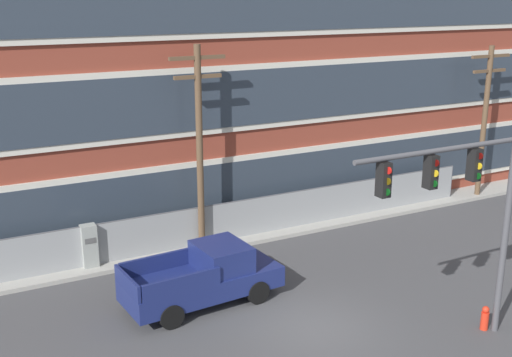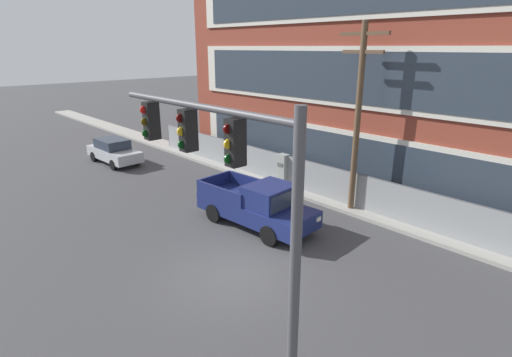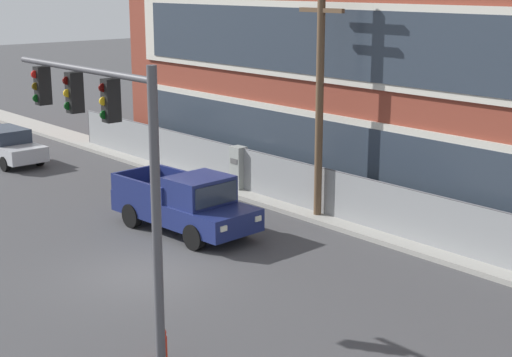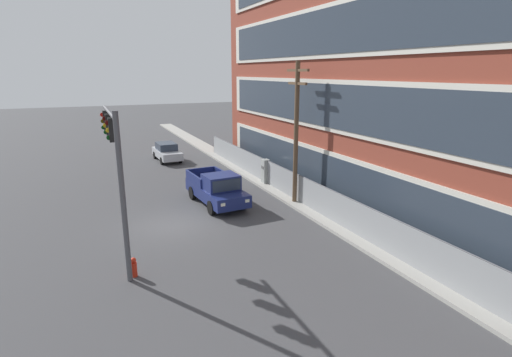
{
  "view_description": "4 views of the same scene",
  "coord_description": "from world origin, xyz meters",
  "px_view_note": "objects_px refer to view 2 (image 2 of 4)",
  "views": [
    {
      "loc": [
        -9.87,
        -14.84,
        10.02
      ],
      "look_at": [
        0.82,
        5.35,
        3.34
      ],
      "focal_mm": 45.0,
      "sensor_mm": 36.0,
      "label": 1
    },
    {
      "loc": [
        8.86,
        -7.35,
        7.17
      ],
      "look_at": [
        -3.25,
        3.94,
        1.69
      ],
      "focal_mm": 28.0,
      "sensor_mm": 36.0,
      "label": 2
    },
    {
      "loc": [
        17.44,
        -10.92,
        7.86
      ],
      "look_at": [
        1.33,
        2.97,
        2.5
      ],
      "focal_mm": 55.0,
      "sensor_mm": 36.0,
      "label": 3
    },
    {
      "loc": [
        19.13,
        -3.81,
        7.59
      ],
      "look_at": [
        1.35,
        4.04,
        2.38
      ],
      "focal_mm": 28.0,
      "sensor_mm": 36.0,
      "label": 4
    }
  ],
  "objects_px": {
    "traffic_signal_mast": "(229,183)",
    "sedan_silver": "(114,151)",
    "utility_pole_near_corner": "(358,113)",
    "pickup_truck_navy": "(258,205)",
    "electrical_cabinet": "(283,170)"
  },
  "relations": [
    {
      "from": "utility_pole_near_corner",
      "to": "traffic_signal_mast",
      "type": "bearing_deg",
      "value": -70.06
    },
    {
      "from": "pickup_truck_navy",
      "to": "electrical_cabinet",
      "type": "relative_size",
      "value": 3.03
    },
    {
      "from": "traffic_signal_mast",
      "to": "electrical_cabinet",
      "type": "height_order",
      "value": "traffic_signal_mast"
    },
    {
      "from": "traffic_signal_mast",
      "to": "utility_pole_near_corner",
      "type": "distance_m",
      "value": 10.72
    },
    {
      "from": "pickup_truck_navy",
      "to": "electrical_cabinet",
      "type": "bearing_deg",
      "value": 121.86
    },
    {
      "from": "utility_pole_near_corner",
      "to": "sedan_silver",
      "type": "bearing_deg",
      "value": -163.49
    },
    {
      "from": "traffic_signal_mast",
      "to": "sedan_silver",
      "type": "height_order",
      "value": "traffic_signal_mast"
    },
    {
      "from": "traffic_signal_mast",
      "to": "pickup_truck_navy",
      "type": "xyz_separation_m",
      "value": [
        -5.34,
        5.83,
        -3.69
      ]
    },
    {
      "from": "sedan_silver",
      "to": "traffic_signal_mast",
      "type": "bearing_deg",
      "value": -16.79
    },
    {
      "from": "pickup_truck_navy",
      "to": "electrical_cabinet",
      "type": "distance_m",
      "value": 5.21
    },
    {
      "from": "pickup_truck_navy",
      "to": "utility_pole_near_corner",
      "type": "xyz_separation_m",
      "value": [
        1.69,
        4.24,
        3.57
      ]
    },
    {
      "from": "sedan_silver",
      "to": "utility_pole_near_corner",
      "type": "height_order",
      "value": "utility_pole_near_corner"
    },
    {
      "from": "electrical_cabinet",
      "to": "sedan_silver",
      "type": "bearing_deg",
      "value": -156.34
    },
    {
      "from": "utility_pole_near_corner",
      "to": "electrical_cabinet",
      "type": "bearing_deg",
      "value": 177.67
    },
    {
      "from": "traffic_signal_mast",
      "to": "sedan_silver",
      "type": "bearing_deg",
      "value": 163.21
    }
  ]
}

